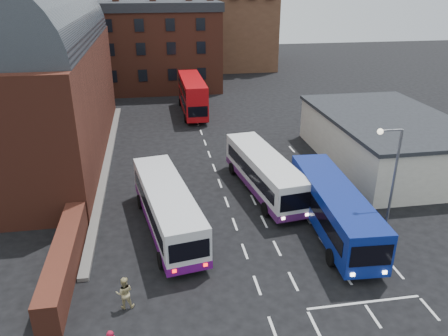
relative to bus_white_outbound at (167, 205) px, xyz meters
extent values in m
plane|color=black|center=(4.39, -5.64, -1.78)|extent=(180.00, 180.00, 0.00)
cube|color=#602B1E|center=(-11.11, 15.36, 3.22)|extent=(12.00, 28.00, 10.00)
cylinder|color=#1E2328|center=(-11.11, 15.36, 8.22)|extent=(12.00, 26.00, 12.00)
cube|color=#602B1E|center=(-5.81, -3.64, -0.88)|extent=(1.20, 10.00, 1.80)
cube|color=beige|center=(19.39, 8.36, 0.22)|extent=(10.00, 16.00, 4.00)
cube|color=#282B30|center=(19.39, 8.36, 2.32)|extent=(10.40, 16.40, 0.30)
cube|color=brown|center=(-1.61, 40.36, 3.72)|extent=(22.00, 10.00, 11.00)
cube|color=brown|center=(10.39, 60.36, 4.22)|extent=(22.00, 22.00, 12.00)
cube|color=silver|center=(0.00, 0.00, -0.02)|extent=(4.31, 11.34, 2.52)
cube|color=black|center=(0.00, 0.00, 0.13)|extent=(4.17, 10.17, 0.91)
cylinder|color=black|center=(-1.82, 3.27, -1.28)|extent=(0.44, 1.04, 1.01)
cylinder|color=black|center=(-0.60, -4.08, -1.28)|extent=(0.44, 1.04, 1.01)
cylinder|color=black|center=(0.66, 3.69, -1.28)|extent=(0.44, 1.04, 1.01)
cylinder|color=black|center=(1.89, -3.66, -1.28)|extent=(0.44, 1.04, 1.01)
cube|color=silver|center=(7.44, 4.34, -0.04)|extent=(3.92, 11.17, 2.49)
cube|color=black|center=(7.44, 4.34, 0.10)|extent=(3.82, 9.99, 0.89)
cylinder|color=black|center=(9.13, 1.06, -1.29)|extent=(0.41, 1.02, 0.99)
cylinder|color=black|center=(8.15, 8.35, -1.29)|extent=(0.41, 1.02, 0.99)
cylinder|color=black|center=(6.67, 0.73, -1.29)|extent=(0.41, 1.02, 0.99)
cylinder|color=black|center=(5.69, 8.02, -1.29)|extent=(0.41, 1.02, 0.99)
cube|color=navy|center=(10.39, -1.86, 0.01)|extent=(3.16, 11.42, 2.57)
cube|color=black|center=(10.39, -1.86, 0.17)|extent=(3.15, 10.22, 0.92)
cylinder|color=black|center=(11.48, -5.51, -1.27)|extent=(0.34, 1.04, 1.03)
cylinder|color=black|center=(11.88, 2.08, -1.27)|extent=(0.34, 1.04, 1.03)
cylinder|color=black|center=(8.92, -5.38, -1.27)|extent=(0.34, 1.04, 1.03)
cylinder|color=black|center=(9.31, 2.21, -1.27)|extent=(0.34, 1.04, 1.03)
cube|color=#B90B10|center=(4.21, 26.34, 0.60)|extent=(2.54, 10.73, 3.80)
cube|color=black|center=(4.21, 26.34, 0.07)|extent=(2.59, 9.53, 0.88)
cylinder|color=black|center=(5.46, 22.95, -1.30)|extent=(0.28, 0.98, 0.97)
cylinder|color=black|center=(5.39, 30.15, -1.30)|extent=(0.28, 0.98, 0.97)
cylinder|color=black|center=(3.03, 22.92, -1.30)|extent=(0.28, 0.98, 0.97)
cylinder|color=black|center=(2.96, 30.12, -1.30)|extent=(0.28, 0.98, 0.97)
cylinder|color=slate|center=(12.99, -3.81, 1.91)|extent=(0.15, 0.15, 7.40)
cylinder|color=slate|center=(12.34, -3.81, 5.61)|extent=(1.30, 0.11, 0.09)
sphere|color=#FFF2CC|center=(11.69, -3.80, 5.56)|extent=(0.33, 0.33, 0.33)
imported|color=tan|center=(-2.45, -6.99, -0.91)|extent=(0.85, 0.67, 1.74)
camera|label=1|loc=(-0.44, -24.74, 13.22)|focal=35.00mm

